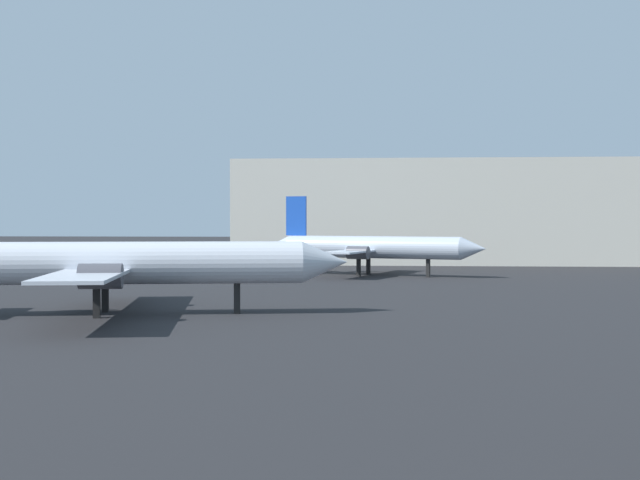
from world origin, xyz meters
TOP-DOWN VIEW (x-y plane):
  - airplane_on_taxiway at (-14.62, 49.53)m, footprint 30.78×25.01m
  - airplane_distant at (1.55, 90.78)m, footprint 25.37×18.12m
  - terminal_building at (19.92, 125.01)m, footprint 76.23×27.24m

SIDE VIEW (x-z plane):
  - airplane_distant at x=1.55m, z-range -1.32..7.75m
  - airplane_on_taxiway at x=-14.62m, z-range -1.07..7.96m
  - terminal_building at x=19.92m, z-range 0.00..14.75m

